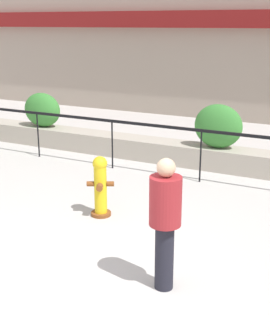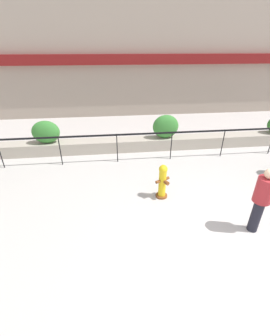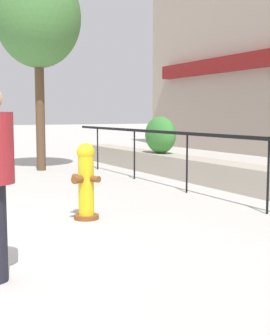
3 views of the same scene
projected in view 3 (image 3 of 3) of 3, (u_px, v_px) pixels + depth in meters
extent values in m
cube|color=black|center=(269.00, 139.00, 6.85)|extent=(15.00, 0.05, 0.06)
cylinder|color=black|center=(98.00, 148.00, 12.57)|extent=(0.04, 0.04, 1.15)
cylinder|color=black|center=(134.00, 154.00, 10.69)|extent=(0.04, 0.04, 1.15)
cylinder|color=black|center=(187.00, 163.00, 8.80)|extent=(0.04, 0.04, 1.15)
cylinder|color=black|center=(268.00, 176.00, 6.91)|extent=(0.04, 0.04, 1.15)
ellipsoid|color=#387F33|center=(160.00, 135.00, 11.76)|extent=(1.11, 0.62, 0.93)
cylinder|color=brown|center=(87.00, 217.00, 6.64)|extent=(0.47, 0.47, 0.06)
cylinder|color=gold|center=(86.00, 185.00, 6.59)|extent=(0.30, 0.30, 0.85)
sphere|color=gold|center=(86.00, 152.00, 6.53)|extent=(0.25, 0.25, 0.25)
cylinder|color=brown|center=(77.00, 180.00, 6.43)|extent=(0.16, 0.18, 0.11)
cylinder|color=brown|center=(77.00, 177.00, 6.67)|extent=(0.15, 0.14, 0.09)
cylinder|color=brown|center=(95.00, 179.00, 6.47)|extent=(0.15, 0.14, 0.09)
cylinder|color=brown|center=(40.00, 115.00, 12.26)|extent=(0.24, 0.24, 2.92)
ellipsoid|color=#427538|center=(38.00, 18.00, 11.98)|extent=(2.41, 2.17, 2.53)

